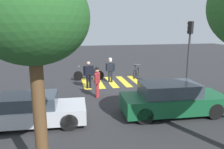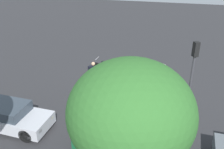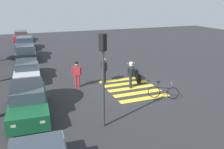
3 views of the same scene
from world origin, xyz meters
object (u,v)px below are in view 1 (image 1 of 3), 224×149
at_px(officer_by_motorcycle, 89,73).
at_px(car_green_compact, 172,99).
at_px(pedestrian_bystander, 97,80).
at_px(traffic_light_pole, 189,45).
at_px(officer_on_foot, 110,68).
at_px(leaning_bicycle, 136,73).
at_px(police_motorcycle, 89,74).
at_px(car_silver_sedan, 33,110).

distance_m(officer_by_motorcycle, car_green_compact, 5.98).
xyz_separation_m(pedestrian_bystander, traffic_light_pole, (-5.37, 0.06, 1.79)).
bearing_deg(officer_on_foot, leaning_bicycle, -155.44).
height_order(officer_by_motorcycle, traffic_light_pole, traffic_light_pole).
xyz_separation_m(police_motorcycle, car_green_compact, (-2.92, 7.23, 0.23)).
distance_m(officer_on_foot, traffic_light_pole, 5.43).
distance_m(officer_on_foot, pedestrian_bystander, 3.44).
bearing_deg(traffic_light_pole, officer_by_motorcycle, -19.61).
relative_size(officer_on_foot, car_silver_sedan, 0.42).
distance_m(officer_by_motorcycle, car_silver_sedan, 5.62).
xyz_separation_m(officer_on_foot, pedestrian_bystander, (1.38, 3.15, 0.00)).
bearing_deg(officer_by_motorcycle, officer_on_foot, -143.91).
xyz_separation_m(car_silver_sedan, traffic_light_pole, (-8.39, -2.87, 2.18)).
height_order(police_motorcycle, traffic_light_pole, traffic_light_pole).
distance_m(police_motorcycle, car_green_compact, 7.80).
bearing_deg(pedestrian_bystander, car_silver_sedan, 44.10).
height_order(car_silver_sedan, traffic_light_pole, traffic_light_pole).
height_order(officer_by_motorcycle, car_silver_sedan, officer_by_motorcycle).
bearing_deg(traffic_light_pole, police_motorcycle, -37.73).
height_order(officer_on_foot, car_silver_sedan, officer_on_foot).
relative_size(officer_by_motorcycle, pedestrian_bystander, 0.99).
distance_m(officer_on_foot, car_silver_sedan, 7.52).
bearing_deg(officer_by_motorcycle, leaning_bicycle, -150.19).
bearing_deg(traffic_light_pole, pedestrian_bystander, -0.69).
distance_m(officer_on_foot, officer_by_motorcycle, 2.04).
bearing_deg(officer_on_foot, officer_by_motorcycle, 36.09).
xyz_separation_m(leaning_bicycle, car_green_compact, (0.71, 7.28, 0.31)).
distance_m(officer_by_motorcycle, pedestrian_bystander, 1.96).
distance_m(car_green_compact, traffic_light_pole, 4.45).
relative_size(police_motorcycle, officer_by_motorcycle, 1.29).
relative_size(leaning_bicycle, officer_by_motorcycle, 0.88).
relative_size(police_motorcycle, traffic_light_pole, 0.54).
xyz_separation_m(officer_on_foot, car_silver_sedan, (4.41, 6.08, -0.39)).
bearing_deg(car_silver_sedan, officer_on_foot, -125.92).
height_order(pedestrian_bystander, traffic_light_pole, traffic_light_pole).
relative_size(leaning_bicycle, car_silver_sedan, 0.36).
relative_size(officer_by_motorcycle, traffic_light_pole, 0.41).
distance_m(car_green_compact, car_silver_sedan, 5.92).
relative_size(car_green_compact, car_silver_sedan, 1.12).
height_order(pedestrian_bystander, car_green_compact, pedestrian_bystander).
height_order(officer_on_foot, officer_by_motorcycle, officer_on_foot).
bearing_deg(leaning_bicycle, car_green_compact, 84.40).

